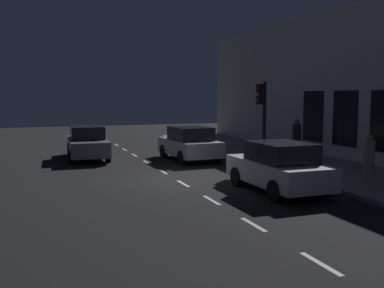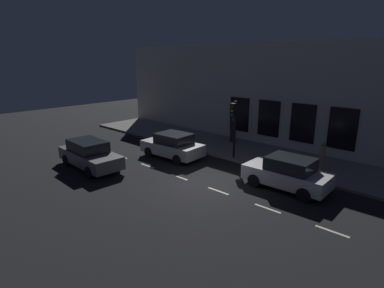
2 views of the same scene
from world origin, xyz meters
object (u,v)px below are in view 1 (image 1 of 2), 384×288
(traffic_light, at_px, (262,108))
(parked_car_2, at_px, (279,167))
(pedestrian_1, at_px, (369,161))
(parked_car_1, at_px, (87,142))
(parked_car_0, at_px, (190,144))
(pedestrian_0, at_px, (297,138))

(traffic_light, xyz_separation_m, parked_car_2, (-1.78, -4.41, -1.74))
(traffic_light, height_order, parked_car_2, traffic_light)
(parked_car_2, distance_m, pedestrian_1, 3.15)
(traffic_light, bearing_deg, parked_car_1, 141.87)
(parked_car_0, height_order, pedestrian_0, pedestrian_0)
(parked_car_0, xyz_separation_m, parked_car_2, (0.36, -7.46, -0.00))
(parked_car_0, height_order, parked_car_1, same)
(parked_car_0, relative_size, parked_car_2, 1.01)
(parked_car_0, xyz_separation_m, parked_car_1, (-4.47, 2.13, 0.00))
(traffic_light, distance_m, parked_car_2, 5.06)
(pedestrian_0, distance_m, pedestrian_1, 7.37)
(pedestrian_1, bearing_deg, pedestrian_0, -104.80)
(parked_car_1, height_order, pedestrian_0, pedestrian_0)
(parked_car_1, height_order, parked_car_2, same)
(parked_car_1, distance_m, parked_car_2, 10.74)
(parked_car_1, bearing_deg, parked_car_2, 119.10)
(parked_car_0, xyz_separation_m, pedestrian_1, (3.48, -7.92, 0.11))
(traffic_light, xyz_separation_m, pedestrian_1, (1.34, -4.87, -1.63))
(parked_car_0, bearing_deg, pedestrian_1, -69.33)
(traffic_light, bearing_deg, pedestrian_0, 35.24)
(parked_car_2, xyz_separation_m, pedestrian_0, (4.98, 6.67, 0.16))
(traffic_light, xyz_separation_m, parked_car_0, (-2.14, 3.06, -1.74))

